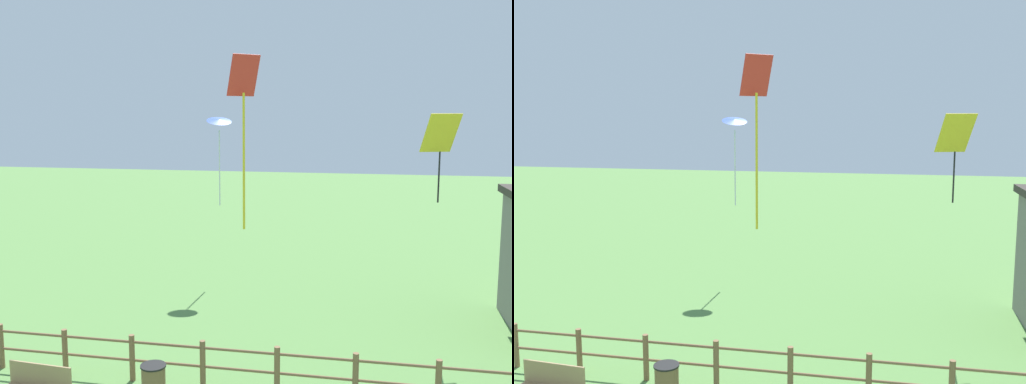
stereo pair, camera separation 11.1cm
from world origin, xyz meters
The scene contains 4 objects.
wooden_fence centered at (0.00, 7.98, 0.66)m, with size 20.15×0.14×1.18m.
kite_yellow_diamond centered at (4.91, 12.78, 5.86)m, with size 1.14×1.00×2.61m.
kite_red_diamond centered at (0.40, 6.77, 6.65)m, with size 0.67×0.64×3.54m.
kite_blue_delta centered at (-2.95, 17.25, 6.17)m, with size 1.31×1.30×3.58m.
Camera 1 is at (2.94, -4.57, 6.56)m, focal length 40.00 mm.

